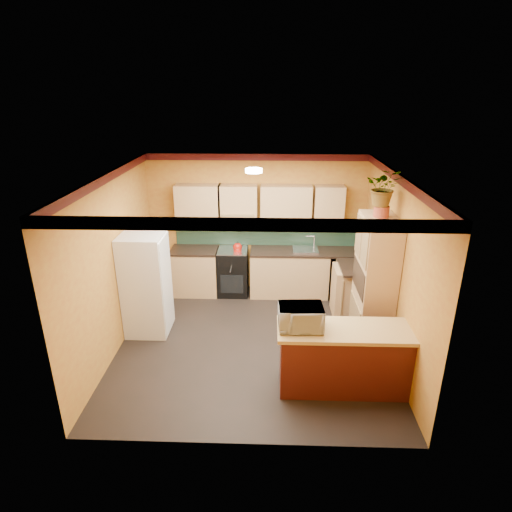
{
  "coord_description": "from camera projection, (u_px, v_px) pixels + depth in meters",
  "views": [
    {
      "loc": [
        0.26,
        -5.88,
        3.84
      ],
      "look_at": [
        0.04,
        0.45,
        1.33
      ],
      "focal_mm": 30.0,
      "sensor_mm": 36.0,
      "label": 1
    }
  ],
  "objects": [
    {
      "name": "pantry",
      "position": [
        374.0,
        284.0,
        6.49
      ],
      "size": [
        0.48,
        0.9,
        2.1
      ],
      "primitive_type": "cube",
      "color": "tan",
      "rests_on": "ground"
    },
    {
      "name": "room_shell",
      "position": [
        254.0,
        213.0,
        6.38
      ],
      "size": [
        4.24,
        4.24,
        2.72
      ],
      "color": "black",
      "rests_on": "ground"
    },
    {
      "name": "base_cabinets_back",
      "position": [
        265.0,
        273.0,
        8.39
      ],
      "size": [
        3.65,
        0.6,
        0.88
      ],
      "primitive_type": "cube",
      "color": "tan",
      "rests_on": "ground"
    },
    {
      "name": "stove",
      "position": [
        233.0,
        272.0,
        8.41
      ],
      "size": [
        0.58,
        0.58,
        0.91
      ],
      "primitive_type": "cube",
      "color": "black",
      "rests_on": "ground"
    },
    {
      "name": "countertop_right",
      "position": [
        358.0,
        268.0,
        7.47
      ],
      "size": [
        0.62,
        0.8,
        0.04
      ],
      "primitive_type": "cube",
      "color": "black",
      "rests_on": "base_cabinets_right"
    },
    {
      "name": "microwave",
      "position": [
        300.0,
        317.0,
        5.48
      ],
      "size": [
        0.59,
        0.41,
        0.31
      ],
      "primitive_type": "imported",
      "rotation": [
        0.0,
        0.0,
        0.05
      ],
      "color": "silver",
      "rests_on": "bar_top"
    },
    {
      "name": "base_cabinets_right",
      "position": [
        355.0,
        291.0,
        7.64
      ],
      "size": [
        0.6,
        0.8,
        0.88
      ],
      "primitive_type": "cube",
      "color": "tan",
      "rests_on": "ground"
    },
    {
      "name": "fridge",
      "position": [
        146.0,
        284.0,
        6.94
      ],
      "size": [
        0.68,
        0.66,
        1.7
      ],
      "primitive_type": "cube",
      "color": "silver",
      "rests_on": "ground"
    },
    {
      "name": "kettle",
      "position": [
        237.0,
        247.0,
        8.16
      ],
      "size": [
        0.22,
        0.22,
        0.18
      ],
      "primitive_type": null,
      "rotation": [
        0.0,
        0.0,
        0.34
      ],
      "color": "#AC150B",
      "rests_on": "stove"
    },
    {
      "name": "breakfast_bar",
      "position": [
        348.0,
        361.0,
        5.7
      ],
      "size": [
        1.8,
        0.55,
        0.88
      ],
      "primitive_type": "cube",
      "color": "#531313",
      "rests_on": "ground"
    },
    {
      "name": "sink",
      "position": [
        305.0,
        250.0,
        8.19
      ],
      "size": [
        0.48,
        0.4,
        0.03
      ],
      "primitive_type": "cube",
      "color": "silver",
      "rests_on": "countertop_back"
    },
    {
      "name": "fern_pot",
      "position": [
        381.0,
        211.0,
        6.12
      ],
      "size": [
        0.22,
        0.22,
        0.16
      ],
      "primitive_type": "cylinder",
      "color": "#923823",
      "rests_on": "pantry"
    },
    {
      "name": "fern",
      "position": [
        384.0,
        187.0,
        5.99
      ],
      "size": [
        0.58,
        0.53,
        0.54
      ],
      "primitive_type": "imported",
      "rotation": [
        0.0,
        0.0,
        -0.27
      ],
      "color": "tan",
      "rests_on": "fern_pot"
    },
    {
      "name": "countertop_back",
      "position": [
        265.0,
        251.0,
        8.22
      ],
      "size": [
        3.65,
        0.62,
        0.04
      ],
      "primitive_type": "cube",
      "color": "black",
      "rests_on": "base_cabinets_back"
    },
    {
      "name": "bar_top",
      "position": [
        351.0,
        330.0,
        5.53
      ],
      "size": [
        1.9,
        0.65,
        0.05
      ],
      "primitive_type": "cube",
      "color": "tan",
      "rests_on": "breakfast_bar"
    }
  ]
}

